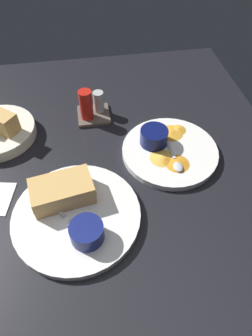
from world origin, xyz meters
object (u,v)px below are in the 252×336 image
object	(u,v)px
spoon_by_dark_ramekin	(69,220)
condiment_caddy	(91,108)
sandwich_half_near	(62,191)
spoon_by_gravy_ramekin	(176,163)
plate_sandwich_main	(77,216)
ramekin_light_gravy	(154,136)
ramekin_dark_sauce	(87,232)
plate_chips_companion	(170,151)

from	to	relation	value
spoon_by_dark_ramekin	condiment_caddy	xyz separation A→B (cm)	(7.60, 34.37, 1.44)
sandwich_half_near	spoon_by_gravy_ramekin	bearing A→B (deg)	11.68
condiment_caddy	spoon_by_dark_ramekin	bearing A→B (deg)	-102.46
plate_sandwich_main	ramekin_light_gravy	size ratio (longest dim) A/B	3.87
spoon_by_gravy_ramekin	plate_sandwich_main	bearing A→B (deg)	-157.57
ramekin_dark_sauce	spoon_by_dark_ramekin	world-z (taller)	ramekin_dark_sauce
plate_chips_companion	spoon_by_gravy_ramekin	size ratio (longest dim) A/B	2.44
ramekin_dark_sauce	spoon_by_dark_ramekin	size ratio (longest dim) A/B	0.78
ramekin_light_gravy	spoon_by_gravy_ramekin	xyz separation A→B (cm)	(3.82, -8.09, -1.83)
spoon_by_dark_ramekin	plate_chips_companion	distance (cm)	30.77
plate_sandwich_main	sandwich_half_near	world-z (taller)	sandwich_half_near
sandwich_half_near	plate_chips_companion	size ratio (longest dim) A/B	0.59
ramekin_light_gravy	condiment_caddy	size ratio (longest dim) A/B	0.74
plate_sandwich_main	ramekin_light_gravy	bearing A→B (deg)	41.32
ramekin_dark_sauce	plate_chips_companion	size ratio (longest dim) A/B	0.28
condiment_caddy	sandwich_half_near	bearing A→B (deg)	-106.91
sandwich_half_near	plate_chips_companion	world-z (taller)	sandwich_half_near
plate_sandwich_main	spoon_by_gravy_ramekin	bearing A→B (deg)	22.43
sandwich_half_near	spoon_by_gravy_ramekin	distance (cm)	27.60
ramekin_dark_sauce	ramekin_light_gravy	xyz separation A→B (cm)	(18.74, 24.00, 0.12)
ramekin_light_gravy	spoon_by_dark_ramekin	bearing A→B (deg)	-138.21
plate_chips_companion	condiment_caddy	size ratio (longest dim) A/B	2.55
ramekin_light_gravy	ramekin_dark_sauce	bearing A→B (deg)	-127.98
spoon_by_dark_ramekin	condiment_caddy	distance (cm)	35.23
sandwich_half_near	ramekin_dark_sauce	distance (cm)	11.24
plate_chips_companion	spoon_by_gravy_ramekin	bearing A→B (deg)	-87.89
spoon_by_dark_ramekin	plate_chips_companion	xyz separation A→B (cm)	(25.78, 16.77, -1.16)
spoon_by_dark_ramekin	plate_sandwich_main	bearing A→B (deg)	47.80
ramekin_dark_sauce	condiment_caddy	bearing A→B (deg)	83.80
spoon_by_dark_ramekin	ramekin_light_gravy	bearing A→B (deg)	41.79
plate_chips_companion	plate_sandwich_main	bearing A→B (deg)	-148.03
ramekin_dark_sauce	condiment_caddy	xyz separation A→B (cm)	(4.19, 38.58, -0.26)
sandwich_half_near	ramekin_light_gravy	xyz separation A→B (cm)	(23.14, 13.66, -0.21)
plate_sandwich_main	ramekin_dark_sauce	distance (cm)	6.75
ramekin_light_gravy	spoon_by_gravy_ramekin	distance (cm)	9.13
sandwich_half_near	ramekin_light_gravy	world-z (taller)	sandwich_half_near
plate_chips_companion	condiment_caddy	world-z (taller)	condiment_caddy
spoon_by_dark_ramekin	condiment_caddy	world-z (taller)	condiment_caddy
sandwich_half_near	plate_sandwich_main	bearing A→B (deg)	-62.07
plate_chips_companion	condiment_caddy	distance (cm)	25.44
plate_sandwich_main	plate_chips_companion	bearing A→B (deg)	31.97
plate_sandwich_main	condiment_caddy	distance (cm)	33.48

